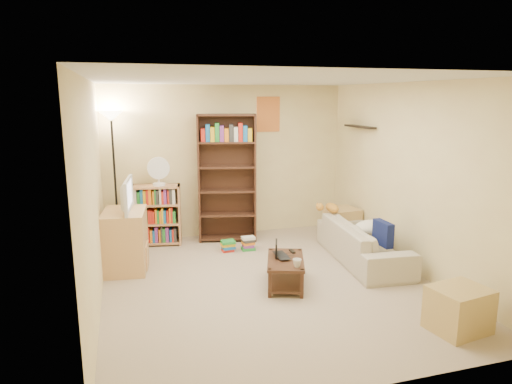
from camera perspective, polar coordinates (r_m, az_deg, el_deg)
room at (r=5.45m, az=1.60°, el=4.60°), size 4.50×4.54×2.52m
sofa at (r=6.71m, az=13.23°, el=-6.14°), size 2.01×1.07×0.55m
navy_pillow at (r=6.33m, az=15.59°, el=-5.00°), size 0.11×0.36×0.32m
cream_blanket at (r=6.75m, az=14.20°, el=-4.35°), size 0.51×0.36×0.22m
tabby_cat at (r=7.17m, az=9.22°, el=-1.94°), size 0.43×0.18×0.15m
coffee_table at (r=5.73m, az=3.70°, el=-9.62°), size 0.68×0.89×0.35m
laptop at (r=5.75m, az=3.70°, el=-7.94°), size 0.35×0.24×0.03m
laptop_screen at (r=5.72m, az=2.55°, el=-7.06°), size 0.10×0.25×0.18m
mug at (r=5.42m, az=5.15°, el=-8.83°), size 0.18×0.18×0.10m
tv_remote at (r=5.93m, az=4.54°, el=-7.38°), size 0.05×0.14×0.02m
tv_stand at (r=6.43m, az=-16.02°, el=-5.85°), size 0.64×0.82×0.82m
television at (r=6.27m, az=-16.35°, el=-0.39°), size 0.78×0.29×0.44m
tall_bookshelf at (r=7.30m, az=-3.63°, el=2.12°), size 0.97×0.50×2.05m
short_bookshelf at (r=7.36m, az=-12.29°, el=-2.86°), size 0.78×0.41×0.96m
desk_fan at (r=7.17m, az=-12.09°, el=2.58°), size 0.34×0.19×0.45m
floor_lamp at (r=7.21m, az=-17.51°, el=6.31°), size 0.36×0.36×2.11m
side_table at (r=7.59m, az=10.71°, el=-3.98°), size 0.51×0.51×0.53m
end_cabinet at (r=5.12m, az=24.02°, el=-13.26°), size 0.60×0.53×0.45m
book_stacks at (r=7.01m, az=-2.09°, el=-6.56°), size 0.52×0.17×0.21m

